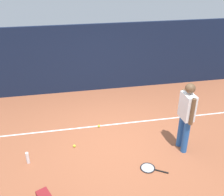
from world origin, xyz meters
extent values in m
plane|color=#9E5638|center=(0.00, 0.00, 0.00)|extent=(12.00, 12.00, 0.00)
cube|color=#141E38|center=(0.00, 3.00, 1.12)|extent=(10.00, 0.10, 2.24)
cube|color=white|center=(0.00, 0.73, 0.00)|extent=(9.00, 0.05, 0.00)
cylinder|color=#2659A5|center=(1.49, -0.45, 0.42)|extent=(0.14, 0.14, 0.85)
cylinder|color=#2659A5|center=(1.50, -0.69, 0.42)|extent=(0.14, 0.14, 0.85)
cube|color=white|center=(1.49, -0.57, 1.15)|extent=(0.24, 0.41, 0.60)
sphere|color=brown|center=(1.49, -0.57, 1.59)|extent=(0.22, 0.22, 0.22)
cylinder|color=brown|center=(1.48, -0.35, 1.14)|extent=(0.09, 0.09, 0.62)
cylinder|color=brown|center=(1.50, -0.79, 1.14)|extent=(0.09, 0.09, 0.62)
cylinder|color=black|center=(0.76, -1.24, 0.01)|extent=(0.27, 0.18, 0.03)
torus|color=black|center=(0.50, -1.08, 0.01)|extent=(0.45, 0.45, 0.02)
cylinder|color=#B2B2B2|center=(0.50, -1.08, 0.01)|extent=(0.38, 0.38, 0.00)
sphere|color=#CCE033|center=(-1.01, -0.05, 0.03)|extent=(0.07, 0.07, 0.07)
sphere|color=#CCE033|center=(-0.31, 0.68, 0.03)|extent=(0.07, 0.07, 0.07)
cylinder|color=white|center=(-2.04, -0.42, 0.14)|extent=(0.07, 0.07, 0.28)
camera|label=1|loc=(-1.06, -5.12, 3.98)|focal=41.82mm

